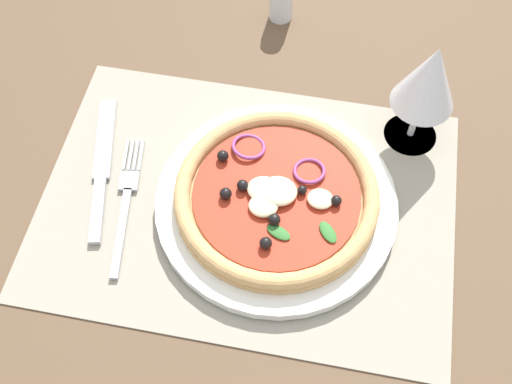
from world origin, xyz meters
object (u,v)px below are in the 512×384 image
at_px(fork, 127,197).
at_px(knife, 102,165).
at_px(plate, 275,206).
at_px(wine_glass, 429,79).
at_px(pizza, 276,198).

relative_size(fork, knife, 0.91).
xyz_separation_m(plate, wine_glass, (0.14, 0.14, 0.09)).
bearing_deg(fork, wine_glass, -72.85).
distance_m(fork, knife, 0.05).
bearing_deg(plate, fork, -174.36).
height_order(fork, knife, knife).
bearing_deg(pizza, fork, -174.28).
height_order(plate, wine_glass, wine_glass).
distance_m(fork, wine_glass, 0.36).
relative_size(plate, wine_glass, 1.82).
height_order(knife, wine_glass, wine_glass).
bearing_deg(pizza, knife, 174.80).
relative_size(pizza, knife, 1.14).
bearing_deg(plate, wine_glass, 43.35).
bearing_deg(knife, wine_glass, -85.06).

